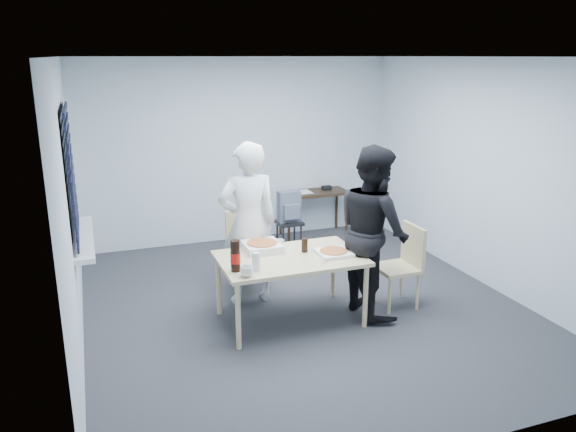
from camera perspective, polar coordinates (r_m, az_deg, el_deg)
name	(u,v)px	position (r m, az deg, el deg)	size (l,w,h in m)	color
room	(74,183)	(5.72, -20.93, 3.13)	(5.00, 5.00, 5.00)	#2F2E33
dining_table	(290,262)	(5.60, 0.23, -4.73)	(1.42, 0.90, 0.69)	beige
chair_far	(246,244)	(6.53, -4.30, -2.81)	(0.42, 0.42, 0.89)	beige
chair_right	(404,260)	(6.12, 11.71, -4.41)	(0.42, 0.42, 0.89)	beige
person_white	(248,224)	(5.99, -4.05, -0.80)	(0.65, 0.42, 1.77)	silver
person_black	(373,231)	(5.81, 8.64, -1.48)	(0.86, 0.47, 1.77)	black
side_table	(314,197)	(8.36, 2.64, 1.99)	(1.01, 0.45, 0.67)	#362716
stool	(289,229)	(7.59, 0.10, -1.32)	(0.33, 0.33, 0.46)	black
backpack	(289,207)	(7.49, 0.13, 0.93)	(0.30, 0.22, 0.41)	slate
pizza_box_a	(262,246)	(5.75, -2.65, -3.09)	(0.37, 0.37, 0.09)	white
pizza_box_b	(334,252)	(5.65, 4.65, -3.70)	(0.32, 0.32, 0.05)	white
mug_a	(247,271)	(5.10, -4.22, -5.62)	(0.12, 0.12, 0.10)	white
mug_b	(279,244)	(5.80, -0.90, -2.86)	(0.10, 0.10, 0.09)	white
cola_glass	(305,245)	(5.69, 1.70, -2.98)	(0.07, 0.07, 0.14)	black
soda_bottle	(235,256)	(5.19, -5.37, -4.11)	(0.09, 0.09, 0.30)	black
plastic_cups	(256,262)	(5.21, -3.26, -4.65)	(0.07, 0.07, 0.18)	silver
rubber_band	(324,263)	(5.42, 3.70, -4.79)	(0.06, 0.06, 0.00)	red
papers	(304,192)	(8.30, 1.65, 2.47)	(0.20, 0.27, 0.00)	white
black_box	(327,188)	(8.45, 3.95, 2.87)	(0.14, 0.10, 0.06)	black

